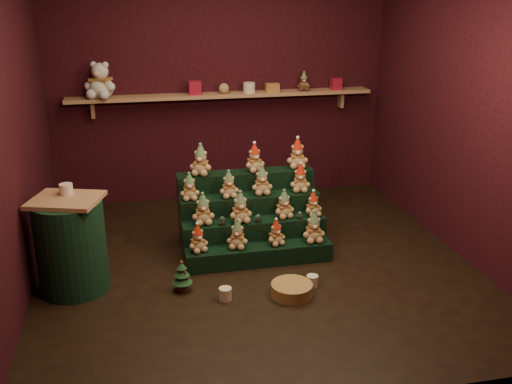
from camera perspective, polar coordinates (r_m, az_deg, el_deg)
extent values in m
plane|color=black|center=(5.47, 0.03, -7.25)|extent=(4.00, 4.00, 0.00)
cube|color=black|center=(6.98, -3.57, 10.71)|extent=(4.00, 0.10, 2.80)
cube|color=black|center=(3.10, 8.04, -0.76)|extent=(4.00, 0.10, 2.80)
cube|color=black|center=(5.00, -23.72, 5.57)|extent=(0.10, 4.00, 2.80)
cube|color=black|center=(5.78, 20.51, 7.68)|extent=(0.10, 4.00, 2.80)
cube|color=tan|center=(6.82, -3.32, 9.66)|extent=(3.60, 0.26, 0.04)
cube|color=tan|center=(6.85, -16.00, 7.97)|extent=(0.04, 0.12, 0.20)
cube|color=tan|center=(7.29, 8.49, 9.16)|extent=(0.04, 0.12, 0.20)
cube|color=black|center=(5.45, 0.33, -6.31)|extent=(1.40, 0.22, 0.18)
cube|color=black|center=(5.61, -0.16, -4.53)|extent=(1.40, 0.22, 0.36)
cube|color=black|center=(5.77, -0.61, -2.84)|extent=(1.40, 0.22, 0.54)
cube|color=black|center=(5.94, -1.04, -1.25)|extent=(1.40, 0.22, 0.72)
cylinder|color=black|center=(5.42, -3.40, -3.21)|extent=(0.06, 0.06, 0.02)
sphere|color=white|center=(5.41, -3.40, -2.80)|extent=(0.07, 0.07, 0.07)
cylinder|color=black|center=(5.48, 0.21, -2.93)|extent=(0.06, 0.06, 0.02)
sphere|color=white|center=(5.47, 0.22, -2.53)|extent=(0.06, 0.06, 0.06)
cylinder|color=black|center=(5.58, 4.39, -2.58)|extent=(0.05, 0.05, 0.02)
sphere|color=white|center=(5.57, 4.40, -2.22)|extent=(0.06, 0.06, 0.06)
cube|color=tan|center=(4.98, -18.49, -0.77)|extent=(0.66, 0.60, 0.04)
cylinder|color=black|center=(5.13, -17.99, -5.18)|extent=(0.59, 0.59, 0.81)
cylinder|color=beige|center=(5.05, -18.46, 0.28)|extent=(0.11, 0.11, 0.09)
cylinder|color=#49241A|center=(5.06, -7.35, -9.52)|extent=(0.09, 0.09, 0.04)
cone|color=#163C1F|center=(5.01, -7.40, -8.50)|extent=(0.18, 0.18, 0.09)
cone|color=#163C1F|center=(4.98, -7.43, -7.88)|extent=(0.13, 0.13, 0.08)
cone|color=#163C1F|center=(4.96, -7.46, -7.29)|extent=(0.09, 0.09, 0.06)
cone|color=gold|center=(4.94, -7.48, -6.83)|extent=(0.03, 0.03, 0.03)
cylinder|color=beige|center=(4.88, -3.09, -10.14)|extent=(0.11, 0.11, 0.11)
cylinder|color=beige|center=(5.10, 5.65, -8.84)|extent=(0.10, 0.10, 0.10)
cylinder|color=#A27841|center=(4.94, 3.59, -9.73)|extent=(0.46, 0.46, 0.11)
cube|color=#B01B32|center=(6.75, -6.15, 10.33)|extent=(0.14, 0.14, 0.16)
cylinder|color=beige|center=(6.85, -0.68, 10.40)|extent=(0.14, 0.14, 0.12)
cube|color=#B01B32|center=(7.14, 8.00, 10.67)|extent=(0.12, 0.12, 0.14)
sphere|color=tan|center=(6.79, -3.23, 10.30)|extent=(0.12, 0.12, 0.12)
cube|color=#CC501C|center=(6.91, 1.64, 10.39)|extent=(0.16, 0.10, 0.10)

